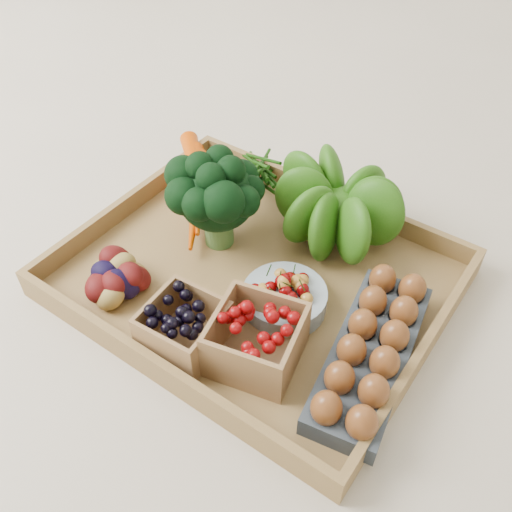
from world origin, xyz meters
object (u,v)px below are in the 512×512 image
Objects in this scene: tray at (256,280)px; broccoli at (218,213)px; egg_carton at (370,356)px; cherry_bowl at (284,299)px.

broccoli reaches higher than tray.
broccoli is 0.57× the size of egg_carton.
egg_carton is (0.22, -0.04, 0.02)m from tray.
egg_carton is at bearing -13.32° from broccoli.
tray is 2.00× the size of egg_carton.
broccoli is at bearing 161.75° from tray.
tray is 4.47× the size of cherry_bowl.
cherry_bowl is (0.07, -0.03, 0.02)m from tray.
cherry_bowl is at bearing -19.14° from broccoli.
cherry_bowl is 0.15m from egg_carton.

